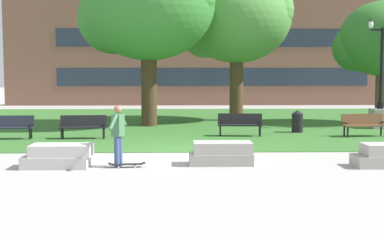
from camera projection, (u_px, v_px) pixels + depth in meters
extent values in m
plane|color=#A3A09B|center=(171.00, 153.00, 17.36)|extent=(140.00, 140.00, 0.00)
cube|color=#336628|center=(173.00, 123.00, 27.31)|extent=(40.00, 20.00, 0.02)
cube|color=#BCB7B2|center=(56.00, 162.00, 14.73)|extent=(1.80, 0.90, 0.32)
cube|color=beige|center=(61.00, 150.00, 14.70)|extent=(1.66, 0.83, 0.32)
cube|color=#9E9991|center=(221.00, 159.00, 15.23)|extent=(1.80, 0.90, 0.32)
cube|color=#A6A098|center=(223.00, 148.00, 15.20)|extent=(1.66, 0.83, 0.32)
cylinder|color=#384C7A|center=(120.00, 151.00, 14.89)|extent=(0.15, 0.15, 0.86)
cylinder|color=#384C7A|center=(117.00, 152.00, 14.69)|extent=(0.15, 0.15, 0.86)
cube|color=#3D7047|center=(118.00, 125.00, 14.72)|extent=(0.34, 0.45, 0.60)
cylinder|color=#3D7047|center=(122.00, 119.00, 15.18)|extent=(0.24, 0.50, 0.42)
cylinder|color=#3D7047|center=(113.00, 122.00, 14.25)|extent=(0.24, 0.50, 0.42)
sphere|color=#9E7051|center=(118.00, 109.00, 14.68)|extent=(0.22, 0.22, 0.22)
cube|color=black|center=(127.00, 164.00, 14.74)|extent=(0.82, 0.28, 0.02)
cube|color=black|center=(143.00, 163.00, 14.79)|extent=(0.14, 0.21, 0.06)
cube|color=black|center=(110.00, 164.00, 14.68)|extent=(0.14, 0.21, 0.06)
cylinder|color=silver|center=(135.00, 165.00, 14.88)|extent=(0.06, 0.04, 0.06)
cylinder|color=silver|center=(135.00, 167.00, 14.66)|extent=(0.06, 0.04, 0.06)
cylinder|color=silver|center=(119.00, 166.00, 14.82)|extent=(0.06, 0.04, 0.06)
cylinder|color=silver|center=(119.00, 167.00, 14.61)|extent=(0.06, 0.04, 0.06)
cube|color=#1E232D|center=(9.00, 128.00, 20.63)|extent=(1.83, 0.57, 0.05)
cube|color=#1E232D|center=(11.00, 121.00, 20.86)|extent=(1.80, 0.25, 0.46)
cube|color=black|center=(31.00, 125.00, 20.70)|extent=(0.09, 0.40, 0.04)
cylinder|color=black|center=(30.00, 134.00, 20.57)|extent=(0.07, 0.07, 0.41)
cylinder|color=black|center=(31.00, 133.00, 20.89)|extent=(0.07, 0.07, 0.41)
cube|color=brown|center=(365.00, 126.00, 21.51)|extent=(1.84, 0.68, 0.05)
cube|color=brown|center=(362.00, 119.00, 21.73)|extent=(1.80, 0.37, 0.46)
cube|color=black|center=(345.00, 123.00, 21.36)|extent=(0.11, 0.40, 0.04)
cube|color=black|center=(384.00, 122.00, 21.63)|extent=(0.11, 0.40, 0.04)
cylinder|color=black|center=(348.00, 132.00, 21.24)|extent=(0.07, 0.07, 0.41)
cylinder|color=black|center=(344.00, 131.00, 21.56)|extent=(0.07, 0.07, 0.41)
cylinder|color=black|center=(381.00, 131.00, 21.82)|extent=(0.07, 0.07, 0.41)
cube|color=black|center=(240.00, 125.00, 21.64)|extent=(1.83, 0.59, 0.05)
cube|color=black|center=(240.00, 119.00, 21.87)|extent=(1.80, 0.27, 0.46)
cube|color=black|center=(219.00, 122.00, 21.68)|extent=(0.09, 0.40, 0.04)
cube|color=black|center=(261.00, 122.00, 21.58)|extent=(0.09, 0.40, 0.04)
cylinder|color=black|center=(220.00, 131.00, 21.55)|extent=(0.07, 0.07, 0.41)
cylinder|color=black|center=(260.00, 132.00, 21.46)|extent=(0.07, 0.07, 0.41)
cylinder|color=black|center=(220.00, 130.00, 21.87)|extent=(0.07, 0.07, 0.41)
cylinder|color=black|center=(260.00, 131.00, 21.78)|extent=(0.07, 0.07, 0.41)
cube|color=black|center=(83.00, 127.00, 20.79)|extent=(1.82, 0.56, 0.05)
cube|color=black|center=(84.00, 121.00, 21.01)|extent=(1.80, 0.24, 0.46)
cube|color=black|center=(61.00, 125.00, 20.70)|extent=(0.09, 0.40, 0.04)
cube|color=black|center=(105.00, 124.00, 20.85)|extent=(0.09, 0.40, 0.04)
cylinder|color=black|center=(62.00, 134.00, 20.58)|extent=(0.07, 0.07, 0.41)
cylinder|color=black|center=(103.00, 134.00, 20.72)|extent=(0.07, 0.07, 0.41)
cylinder|color=black|center=(63.00, 133.00, 20.89)|extent=(0.07, 0.07, 0.41)
cylinder|color=black|center=(104.00, 133.00, 21.04)|extent=(0.07, 0.07, 0.41)
cube|color=gray|center=(380.00, 118.00, 24.63)|extent=(0.80, 0.80, 0.90)
cylinder|color=black|center=(380.00, 105.00, 24.57)|extent=(0.28, 0.28, 0.30)
cylinder|color=black|center=(381.00, 68.00, 24.42)|extent=(0.14, 0.14, 3.70)
cube|color=black|center=(383.00, 30.00, 24.26)|extent=(1.10, 0.08, 0.08)
ellipsoid|color=white|center=(371.00, 24.00, 24.22)|extent=(0.22, 0.22, 0.36)
cone|color=black|center=(371.00, 20.00, 24.20)|extent=(0.20, 0.20, 0.13)
cylinder|color=#4C3823|center=(236.00, 84.00, 28.50)|extent=(0.73, 0.73, 3.91)
ellipsoid|color=#4C893D|center=(237.00, 17.00, 28.18)|extent=(5.76, 5.76, 4.89)
sphere|color=#4C893D|center=(206.00, 28.00, 28.76)|extent=(3.17, 3.17, 3.17)
sphere|color=#4C893D|center=(266.00, 10.00, 27.61)|extent=(2.88, 2.88, 2.88)
cylinder|color=#42301E|center=(149.00, 83.00, 25.62)|extent=(0.76, 0.76, 4.08)
ellipsoid|color=#387F33|center=(148.00, 3.00, 25.28)|extent=(6.33, 6.33, 5.38)
sphere|color=#387F33|center=(113.00, 18.00, 25.92)|extent=(3.48, 3.48, 3.48)
cylinder|color=brown|center=(382.00, 93.00, 26.97)|extent=(0.66, 0.66, 3.04)
ellipsoid|color=#2D6B28|center=(384.00, 38.00, 26.72)|extent=(4.42, 4.42, 3.75)
sphere|color=#2D6B28|center=(356.00, 48.00, 27.17)|extent=(2.43, 2.43, 2.43)
cylinder|color=black|center=(297.00, 123.00, 22.99)|extent=(0.48, 0.48, 0.80)
cone|color=black|center=(298.00, 112.00, 22.95)|extent=(0.49, 0.49, 0.16)
cube|color=brown|center=(213.00, 43.00, 41.38)|extent=(31.98, 1.00, 9.70)
cube|color=#232D3D|center=(213.00, 77.00, 41.11)|extent=(23.98, 0.03, 1.40)
cube|color=#232D3D|center=(213.00, 38.00, 40.84)|extent=(23.98, 0.03, 1.40)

